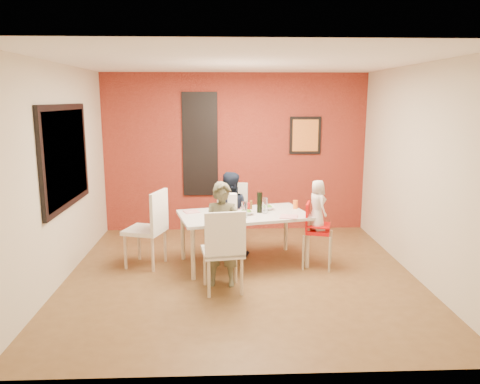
{
  "coord_description": "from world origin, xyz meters",
  "views": [
    {
      "loc": [
        -0.26,
        -5.77,
        2.26
      ],
      "look_at": [
        0.0,
        0.3,
        1.05
      ],
      "focal_mm": 35.0,
      "sensor_mm": 36.0,
      "label": 1
    }
  ],
  "objects_px": {
    "high_chair": "(315,229)",
    "paper_towel_roll": "(232,204)",
    "chair_far": "(230,213)",
    "chair_left": "(151,224)",
    "child_far": "(229,214)",
    "dining_table": "(244,218)",
    "wine_bottle": "(260,202)",
    "chair_near": "(224,247)",
    "child_near": "(222,235)",
    "toddler": "(317,205)"
  },
  "relations": [
    {
      "from": "chair_left",
      "to": "high_chair",
      "type": "bearing_deg",
      "value": 104.36
    },
    {
      "from": "dining_table",
      "to": "wine_bottle",
      "type": "distance_m",
      "value": 0.31
    },
    {
      "from": "child_far",
      "to": "paper_towel_roll",
      "type": "relative_size",
      "value": 4.26
    },
    {
      "from": "chair_far",
      "to": "chair_left",
      "type": "relative_size",
      "value": 0.97
    },
    {
      "from": "dining_table",
      "to": "chair_left",
      "type": "relative_size",
      "value": 1.79
    },
    {
      "from": "chair_near",
      "to": "chair_left",
      "type": "xyz_separation_m",
      "value": [
        -0.98,
        0.96,
        0.02
      ]
    },
    {
      "from": "dining_table",
      "to": "toddler",
      "type": "distance_m",
      "value": 1.02
    },
    {
      "from": "high_chair",
      "to": "chair_near",
      "type": "bearing_deg",
      "value": 140.17
    },
    {
      "from": "chair_near",
      "to": "wine_bottle",
      "type": "xyz_separation_m",
      "value": [
        0.51,
        1.06,
        0.29
      ]
    },
    {
      "from": "dining_table",
      "to": "paper_towel_roll",
      "type": "bearing_deg",
      "value": -159.83
    },
    {
      "from": "child_far",
      "to": "chair_far",
      "type": "bearing_deg",
      "value": -91.54
    },
    {
      "from": "dining_table",
      "to": "child_far",
      "type": "relative_size",
      "value": 1.53
    },
    {
      "from": "high_chair",
      "to": "paper_towel_roll",
      "type": "xyz_separation_m",
      "value": [
        -1.12,
        0.1,
        0.33
      ]
    },
    {
      "from": "high_chair",
      "to": "toddler",
      "type": "bearing_deg",
      "value": -103.7
    },
    {
      "from": "chair_far",
      "to": "high_chair",
      "type": "height_order",
      "value": "chair_far"
    },
    {
      "from": "toddler",
      "to": "chair_far",
      "type": "bearing_deg",
      "value": 38.96
    },
    {
      "from": "child_far",
      "to": "paper_towel_roll",
      "type": "xyz_separation_m",
      "value": [
        0.04,
        -0.41,
        0.24
      ]
    },
    {
      "from": "chair_left",
      "to": "paper_towel_roll",
      "type": "relative_size",
      "value": 3.62
    },
    {
      "from": "dining_table",
      "to": "child_far",
      "type": "distance_m",
      "value": 0.4
    },
    {
      "from": "chair_left",
      "to": "child_near",
      "type": "height_order",
      "value": "child_near"
    },
    {
      "from": "high_chair",
      "to": "wine_bottle",
      "type": "height_order",
      "value": "wine_bottle"
    },
    {
      "from": "dining_table",
      "to": "wine_bottle",
      "type": "xyz_separation_m",
      "value": [
        0.22,
        0.05,
        0.21
      ]
    },
    {
      "from": "toddler",
      "to": "wine_bottle",
      "type": "relative_size",
      "value": 2.36
    },
    {
      "from": "dining_table",
      "to": "chair_far",
      "type": "height_order",
      "value": "chair_far"
    },
    {
      "from": "wine_bottle",
      "to": "paper_towel_roll",
      "type": "bearing_deg",
      "value": -163.83
    },
    {
      "from": "chair_near",
      "to": "chair_far",
      "type": "relative_size",
      "value": 0.99
    },
    {
      "from": "high_chair",
      "to": "paper_towel_roll",
      "type": "distance_m",
      "value": 1.17
    },
    {
      "from": "high_chair",
      "to": "child_far",
      "type": "distance_m",
      "value": 1.27
    },
    {
      "from": "chair_far",
      "to": "child_near",
      "type": "relative_size",
      "value": 0.79
    },
    {
      "from": "chair_far",
      "to": "chair_left",
      "type": "height_order",
      "value": "chair_left"
    },
    {
      "from": "chair_near",
      "to": "dining_table",
      "type": "bearing_deg",
      "value": -114.1
    },
    {
      "from": "chair_far",
      "to": "chair_near",
      "type": "bearing_deg",
      "value": -78.21
    },
    {
      "from": "toddler",
      "to": "paper_towel_roll",
      "type": "relative_size",
      "value": 2.33
    },
    {
      "from": "child_near",
      "to": "chair_near",
      "type": "bearing_deg",
      "value": -80.34
    },
    {
      "from": "chair_near",
      "to": "paper_towel_roll",
      "type": "height_order",
      "value": "chair_near"
    },
    {
      "from": "chair_near",
      "to": "chair_left",
      "type": "bearing_deg",
      "value": -52.91
    },
    {
      "from": "chair_left",
      "to": "wine_bottle",
      "type": "xyz_separation_m",
      "value": [
        1.49,
        0.1,
        0.27
      ]
    },
    {
      "from": "chair_far",
      "to": "high_chair",
      "type": "bearing_deg",
      "value": -18.16
    },
    {
      "from": "chair_left",
      "to": "child_far",
      "type": "xyz_separation_m",
      "value": [
        1.07,
        0.4,
        0.03
      ]
    },
    {
      "from": "paper_towel_roll",
      "to": "chair_left",
      "type": "bearing_deg",
      "value": 179.46
    },
    {
      "from": "high_chair",
      "to": "child_near",
      "type": "xyz_separation_m",
      "value": [
        -1.26,
        -0.6,
        0.11
      ]
    },
    {
      "from": "child_far",
      "to": "wine_bottle",
      "type": "bearing_deg",
      "value": 148.72
    },
    {
      "from": "chair_near",
      "to": "paper_towel_roll",
      "type": "relative_size",
      "value": 3.48
    },
    {
      "from": "child_near",
      "to": "wine_bottle",
      "type": "relative_size",
      "value": 4.48
    },
    {
      "from": "paper_towel_roll",
      "to": "child_near",
      "type": "bearing_deg",
      "value": -101.32
    },
    {
      "from": "chair_near",
      "to": "chair_far",
      "type": "xyz_separation_m",
      "value": [
        0.11,
        1.61,
        0.01
      ]
    },
    {
      "from": "high_chair",
      "to": "child_near",
      "type": "height_order",
      "value": "child_near"
    },
    {
      "from": "high_chair",
      "to": "paper_towel_roll",
      "type": "bearing_deg",
      "value": 100.58
    },
    {
      "from": "chair_near",
      "to": "child_far",
      "type": "relative_size",
      "value": 0.82
    },
    {
      "from": "child_far",
      "to": "wine_bottle",
      "type": "relative_size",
      "value": 4.32
    }
  ]
}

